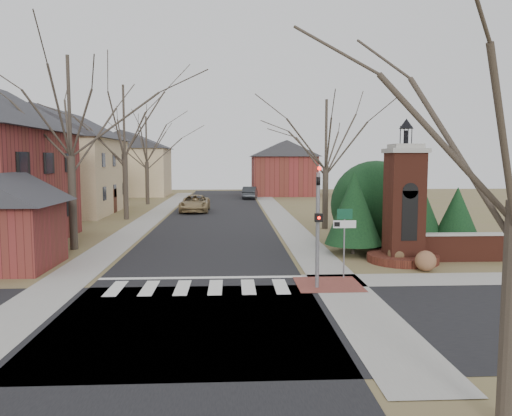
{
  "coord_description": "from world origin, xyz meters",
  "views": [
    {
      "loc": [
        1.19,
        -17.07,
        4.68
      ],
      "look_at": [
        2.34,
        6.0,
        2.41
      ],
      "focal_mm": 35.0,
      "sensor_mm": 36.0,
      "label": 1
    }
  ],
  "objects": [
    {
      "name": "house_distant_right",
      "position": [
        7.99,
        47.99,
        3.65
      ],
      "size": [
        8.8,
        8.8,
        7.3
      ],
      "color": "maroon",
      "rests_on": "ground"
    },
    {
      "name": "brick_gate_monument",
      "position": [
        9.0,
        4.99,
        2.17
      ],
      "size": [
        3.2,
        3.2,
        6.47
      ],
      "color": "#5A261A",
      "rests_on": "ground"
    },
    {
      "name": "evergreen_far",
      "position": [
        12.5,
        7.2,
        1.9
      ],
      "size": [
        2.4,
        2.4,
        3.3
      ],
      "color": "#473D33",
      "rests_on": "ground"
    },
    {
      "name": "dry_shrub_right",
      "position": [
        9.3,
        3.06,
        0.44
      ],
      "size": [
        0.87,
        0.87,
        0.87
      ],
      "primitive_type": "sphere",
      "color": "brown",
      "rests_on": "ground"
    },
    {
      "name": "house_distant_left",
      "position": [
        -12.01,
        48.0,
        4.25
      ],
      "size": [
        10.8,
        8.8,
        8.53
      ],
      "color": "beige",
      "rests_on": "ground"
    },
    {
      "name": "ground",
      "position": [
        0.0,
        0.0,
        0.0
      ],
      "size": [
        120.0,
        120.0,
        0.0
      ],
      "primitive_type": "plane",
      "color": "olive",
      "rests_on": "ground"
    },
    {
      "name": "main_street",
      "position": [
        0.0,
        22.0,
        0.01
      ],
      "size": [
        8.0,
        70.0,
        0.01
      ],
      "primitive_type": "cube",
      "color": "black",
      "rests_on": "ground"
    },
    {
      "name": "bare_tree_0",
      "position": [
        -7.0,
        9.0,
        7.7
      ],
      "size": [
        8.05,
        8.05,
        11.15
      ],
      "color": "#473D33",
      "rests_on": "ground"
    },
    {
      "name": "crosswalk_zone",
      "position": [
        0.0,
        0.8,
        0.01
      ],
      "size": [
        8.0,
        2.2,
        0.02
      ],
      "primitive_type": "cube",
      "color": "silver",
      "rests_on": "ground"
    },
    {
      "name": "cross_street",
      "position": [
        0.0,
        -3.0,
        0.01
      ],
      "size": [
        120.0,
        8.0,
        0.01
      ],
      "primitive_type": "cube",
      "color": "black",
      "rests_on": "ground"
    },
    {
      "name": "bare_tree_2",
      "position": [
        -7.5,
        35.0,
        7.03
      ],
      "size": [
        7.35,
        7.35,
        10.19
      ],
      "color": "#473D33",
      "rests_on": "ground"
    },
    {
      "name": "sign_post",
      "position": [
        5.59,
        1.99,
        1.95
      ],
      "size": [
        0.9,
        0.07,
        2.75
      ],
      "color": "slate",
      "rests_on": "ground"
    },
    {
      "name": "dry_shrub_left",
      "position": [
        8.6,
        4.6,
        0.41
      ],
      "size": [
        0.83,
        0.83,
        0.83
      ],
      "primitive_type": "sphere",
      "color": "brown",
      "rests_on": "ground"
    },
    {
      "name": "house_stucco_left",
      "position": [
        -13.5,
        27.0,
        4.59
      ],
      "size": [
        9.8,
        12.8,
        9.28
      ],
      "color": "beige",
      "rests_on": "ground"
    },
    {
      "name": "sidewalk_right_main",
      "position": [
        5.2,
        22.0,
        0.01
      ],
      "size": [
        2.0,
        60.0,
        0.02
      ],
      "primitive_type": "cube",
      "color": "gray",
      "rests_on": "ground"
    },
    {
      "name": "garage_left",
      "position": [
        -8.52,
        4.49,
        2.24
      ],
      "size": [
        4.8,
        4.8,
        4.29
      ],
      "color": "maroon",
      "rests_on": "ground"
    },
    {
      "name": "traffic_signal_pole",
      "position": [
        4.3,
        0.57,
        2.59
      ],
      "size": [
        0.28,
        0.41,
        4.5
      ],
      "color": "slate",
      "rests_on": "ground"
    },
    {
      "name": "evergreen_mass",
      "position": [
        9.0,
        9.5,
        2.4
      ],
      "size": [
        4.8,
        4.8,
        4.8
      ],
      "primitive_type": "sphere",
      "color": "black",
      "rests_on": "ground"
    },
    {
      "name": "bare_tree_3",
      "position": [
        7.5,
        16.0,
        6.69
      ],
      "size": [
        7.0,
        7.0,
        9.7
      ],
      "color": "#473D33",
      "rests_on": "ground"
    },
    {
      "name": "brick_garden_wall",
      "position": [
        13.5,
        5.0,
        0.66
      ],
      "size": [
        7.5,
        0.5,
        1.3
      ],
      "color": "#5A261A",
      "rests_on": "ground"
    },
    {
      "name": "pickup_truck",
      "position": [
        -2.05,
        27.29,
        0.75
      ],
      "size": [
        2.5,
        5.38,
        1.49
      ],
      "primitive_type": "imported",
      "rotation": [
        0.0,
        0.0,
        -0.0
      ],
      "color": "#947C50",
      "rests_on": "ground"
    },
    {
      "name": "sidewalk_left",
      "position": [
        -5.2,
        22.0,
        0.01
      ],
      "size": [
        2.0,
        60.0,
        0.02
      ],
      "primitive_type": "cube",
      "color": "gray",
      "rests_on": "ground"
    },
    {
      "name": "bare_tree_1",
      "position": [
        -7.0,
        22.0,
        8.03
      ],
      "size": [
        8.4,
        8.4,
        11.64
      ],
      "color": "#473D33",
      "rests_on": "ground"
    },
    {
      "name": "curb_apron",
      "position": [
        4.8,
        1.0,
        0.01
      ],
      "size": [
        2.4,
        2.4,
        0.02
      ],
      "primitive_type": "cube",
      "color": "brown",
      "rests_on": "ground"
    },
    {
      "name": "evergreen_near",
      "position": [
        7.2,
        7.0,
        2.3
      ],
      "size": [
        2.8,
        2.8,
        4.1
      ],
      "color": "#473D33",
      "rests_on": "ground"
    },
    {
      "name": "stop_bar",
      "position": [
        0.0,
        2.3,
        0.01
      ],
      "size": [
        8.0,
        0.35,
        0.02
      ],
      "primitive_type": "cube",
      "color": "silver",
      "rests_on": "ground"
    },
    {
      "name": "distant_car",
      "position": [
        3.4,
        41.82,
        0.73
      ],
      "size": [
        2.03,
        4.56,
        1.45
      ],
      "primitive_type": "imported",
      "rotation": [
        0.0,
        0.0,
        3.03
      ],
      "color": "#2B2E32",
      "rests_on": "ground"
    },
    {
      "name": "evergreen_mid",
      "position": [
        10.5,
        8.2,
        2.6
      ],
      "size": [
        3.4,
        3.4,
        4.7
      ],
      "color": "#473D33",
      "rests_on": "ground"
    }
  ]
}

